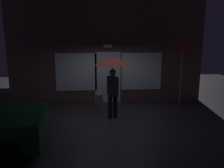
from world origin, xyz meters
name	(u,v)px	position (x,y,z in m)	size (l,w,h in m)	color
ground_plane	(112,120)	(0.00, 0.00, 0.00)	(18.00, 18.00, 0.00)	#2D2D33
building_facade	(107,51)	(0.00, 2.35, 2.22)	(8.28, 0.48, 4.49)	brown
person_with_umbrella	(113,70)	(0.05, 0.22, 1.71)	(1.21, 1.21, 2.11)	black
street_sign_post	(182,70)	(2.89, 1.28, 1.51)	(0.40, 0.07, 2.68)	#595B60
sidewalk_bollard	(99,102)	(-0.39, 1.30, 0.29)	(0.28, 0.28, 0.58)	slate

